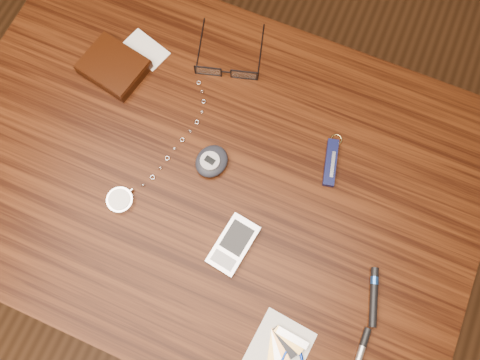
# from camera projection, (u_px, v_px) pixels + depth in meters

# --- Properties ---
(ground) EXTENTS (3.80, 3.80, 0.00)m
(ground) POSITION_uv_depth(u_px,v_px,m) (223.00, 240.00, 1.58)
(ground) COLOR #472814
(ground) RESTS_ON ground
(desk) EXTENTS (1.00, 0.70, 0.75)m
(desk) POSITION_uv_depth(u_px,v_px,m) (212.00, 188.00, 0.96)
(desk) COLOR #341608
(desk) RESTS_ON ground
(wallet_and_card) EXTENTS (0.15, 0.16, 0.03)m
(wallet_and_card) POSITION_uv_depth(u_px,v_px,m) (114.00, 66.00, 0.91)
(wallet_and_card) COLOR black
(wallet_and_card) RESTS_ON desk
(eyeglasses) EXTENTS (0.16, 0.16, 0.03)m
(eyeglasses) POSITION_uv_depth(u_px,v_px,m) (227.00, 70.00, 0.91)
(eyeglasses) COLOR black
(eyeglasses) RESTS_ON desk
(gold_ring) EXTENTS (0.03, 0.03, 0.00)m
(gold_ring) POSITION_uv_depth(u_px,v_px,m) (336.00, 139.00, 0.88)
(gold_ring) COLOR tan
(gold_ring) RESTS_ON desk
(pocket_watch) EXTENTS (0.09, 0.30, 0.01)m
(pocket_watch) POSITION_uv_depth(u_px,v_px,m) (123.00, 196.00, 0.84)
(pocket_watch) COLOR silver
(pocket_watch) RESTS_ON desk
(pda_phone) EXTENTS (0.07, 0.11, 0.02)m
(pda_phone) POSITION_uv_depth(u_px,v_px,m) (233.00, 245.00, 0.81)
(pda_phone) COLOR silver
(pda_phone) RESTS_ON desk
(pedometer) EXTENTS (0.07, 0.07, 0.03)m
(pedometer) POSITION_uv_depth(u_px,v_px,m) (212.00, 161.00, 0.85)
(pedometer) COLOR black
(pedometer) RESTS_ON desk
(notepad_keys) EXTENTS (0.11, 0.11, 0.01)m
(notepad_keys) POSITION_uv_depth(u_px,v_px,m) (286.00, 356.00, 0.76)
(notepad_keys) COLOR silver
(notepad_keys) RESTS_ON desk
(pocket_knife) EXTENTS (0.04, 0.09, 0.01)m
(pocket_knife) POSITION_uv_depth(u_px,v_px,m) (331.00, 163.00, 0.86)
(pocket_knife) COLOR black
(pocket_knife) RESTS_ON desk
(black_blue_pen) EXTENTS (0.04, 0.10, 0.01)m
(black_blue_pen) POSITION_uv_depth(u_px,v_px,m) (374.00, 295.00, 0.79)
(black_blue_pen) COLOR black
(black_blue_pen) RESTS_ON desk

